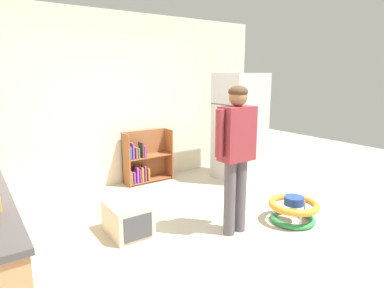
{
  "coord_description": "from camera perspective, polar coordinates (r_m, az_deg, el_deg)",
  "views": [
    {
      "loc": [
        -2.09,
        -2.61,
        1.78
      ],
      "look_at": [
        0.08,
        0.5,
        0.96
      ],
      "focal_mm": 30.68,
      "sensor_mm": 36.0,
      "label": 1
    }
  ],
  "objects": [
    {
      "name": "ground_plane",
      "position": [
        3.79,
        3.49,
        -15.78
      ],
      "size": [
        12.0,
        12.0,
        0.0
      ],
      "primitive_type": "plane",
      "color": "#BBB39E",
      "rests_on": "ground"
    },
    {
      "name": "baby_walker",
      "position": [
        4.24,
        17.19,
        -10.79
      ],
      "size": [
        0.6,
        0.6,
        0.32
      ],
      "color": "#2D8D4C",
      "rests_on": "ground"
    },
    {
      "name": "bookshelf",
      "position": [
        5.49,
        -8.35,
        -2.83
      ],
      "size": [
        0.8,
        0.28,
        0.85
      ],
      "color": "brown",
      "rests_on": "ground"
    },
    {
      "name": "standing_person",
      "position": [
        3.58,
        7.74,
        -0.62
      ],
      "size": [
        0.57,
        0.22,
        1.65
      ],
      "color": "#554E56",
      "rests_on": "ground"
    },
    {
      "name": "refrigerator",
      "position": [
        5.57,
        8.25,
        2.94
      ],
      "size": [
        0.73,
        0.68,
        1.78
      ],
      "color": "#B7BABF",
      "rests_on": "ground"
    },
    {
      "name": "back_wall",
      "position": [
        5.38,
        -12.0,
        7.41
      ],
      "size": [
        5.2,
        0.06,
        2.7
      ],
      "primitive_type": "cube",
      "color": "beige",
      "rests_on": "ground"
    },
    {
      "name": "pet_carrier",
      "position": [
        3.84,
        -11.11,
        -12.58
      ],
      "size": [
        0.42,
        0.55,
        0.36
      ],
      "color": "beige",
      "rests_on": "ground"
    }
  ]
}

